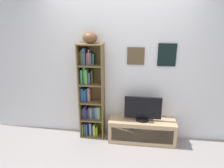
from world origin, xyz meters
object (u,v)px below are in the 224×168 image
object	(u,v)px
bookshelf	(90,95)
football	(90,38)
tv_stand	(142,130)
television	(143,109)

from	to	relation	value
bookshelf	football	world-z (taller)	football
football	tv_stand	xyz separation A→B (m)	(0.88, -0.06, -1.56)
bookshelf	television	bearing A→B (deg)	-5.31
tv_stand	television	bearing A→B (deg)	90.00
football	television	world-z (taller)	football
bookshelf	football	size ratio (longest dim) A/B	6.44
bookshelf	television	distance (m)	0.93
football	tv_stand	size ratio (longest dim) A/B	0.23
television	bookshelf	bearing A→B (deg)	174.69
bookshelf	football	distance (m)	0.98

